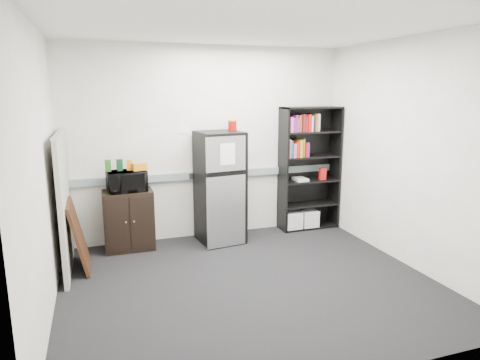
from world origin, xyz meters
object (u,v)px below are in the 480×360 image
Objects in this scene: refrigerator at (220,187)px; cubicle_partition at (64,202)px; bookshelf at (308,166)px; cabinet at (129,220)px; microwave at (127,181)px.

cubicle_partition is at bearing -177.51° from refrigerator.
bookshelf is 1.14× the size of cubicle_partition.
cubicle_partition reaches higher than cabinet.
cubicle_partition is 1.05× the size of refrigerator.
microwave is at bearing -90.00° from cabinet.
refrigerator is at bearing -10.32° from microwave.
cabinet is at bearing 169.04° from refrigerator.
bookshelf is at bearing 1.41° from cabinet.
microwave is 0.31× the size of refrigerator.
cubicle_partition is at bearing -158.68° from microwave.
bookshelf is 3.45m from cubicle_partition.
cubicle_partition is 3.35× the size of microwave.
cabinet is at bearing -178.59° from bookshelf.
microwave is (0.00, -0.02, 0.53)m from cabinet.
microwave reaches higher than cabinet.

